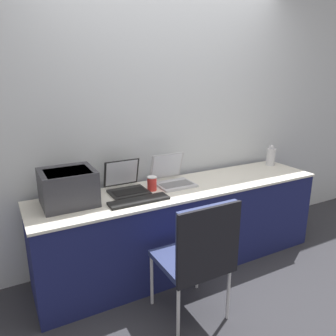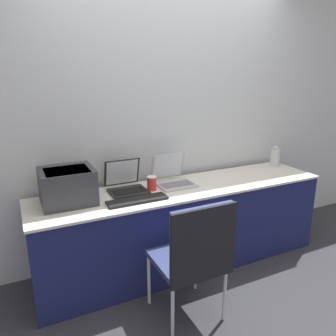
{
  "view_description": "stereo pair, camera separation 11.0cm",
  "coord_description": "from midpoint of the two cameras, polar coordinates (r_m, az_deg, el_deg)",
  "views": [
    {
      "loc": [
        -1.41,
        -2.01,
        1.7
      ],
      "look_at": [
        -0.15,
        0.32,
        0.93
      ],
      "focal_mm": 35.0,
      "sensor_mm": 36.0,
      "label": 1
    },
    {
      "loc": [
        -1.31,
        -2.06,
        1.7
      ],
      "look_at": [
        -0.15,
        0.32,
        0.93
      ],
      "focal_mm": 35.0,
      "sensor_mm": 36.0,
      "label": 2
    }
  ],
  "objects": [
    {
      "name": "laptop_right",
      "position": [
        2.91,
        -0.35,
        -1.69
      ],
      "size": [
        0.32,
        0.34,
        0.26
      ],
      "color": "#B7B7BC",
      "rests_on": "table"
    },
    {
      "name": "wall_back",
      "position": [
        3.06,
        -1.82,
        8.7
      ],
      "size": [
        8.0,
        0.05,
        2.6
      ],
      "color": "silver",
      "rests_on": "ground_plane"
    },
    {
      "name": "laptop_left",
      "position": [
        2.75,
        -8.44,
        -2.94
      ],
      "size": [
        0.31,
        0.32,
        0.25
      ],
      "color": "black",
      "rests_on": "table"
    },
    {
      "name": "table",
      "position": [
        3.0,
        1.7,
        -9.98
      ],
      "size": [
        2.62,
        0.6,
        0.75
      ],
      "color": "#191E51",
      "rests_on": "ground_plane"
    },
    {
      "name": "metal_pitcher",
      "position": [
        3.64,
        16.66,
        2.01
      ],
      "size": [
        0.09,
        0.09,
        0.22
      ],
      "color": "silver",
      "rests_on": "table"
    },
    {
      "name": "coffee_cup",
      "position": [
        2.75,
        -3.96,
        -2.71
      ],
      "size": [
        0.08,
        0.08,
        0.12
      ],
      "color": "red",
      "rests_on": "table"
    },
    {
      "name": "printer",
      "position": [
        2.56,
        -18.21,
        -3.02
      ],
      "size": [
        0.39,
        0.35,
        0.27
      ],
      "color": "#333338",
      "rests_on": "table"
    },
    {
      "name": "chair",
      "position": [
        2.25,
        4.08,
        -14.25
      ],
      "size": [
        0.47,
        0.46,
        0.92
      ],
      "color": "navy",
      "rests_on": "ground_plane"
    },
    {
      "name": "ground_plane",
      "position": [
        2.98,
        4.59,
        -18.63
      ],
      "size": [
        14.0,
        14.0,
        0.0
      ],
      "primitive_type": "plane",
      "color": "#333338"
    },
    {
      "name": "external_keyboard",
      "position": [
        2.53,
        -6.32,
        -5.68
      ],
      "size": [
        0.48,
        0.13,
        0.02
      ],
      "color": "black",
      "rests_on": "table"
    }
  ]
}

